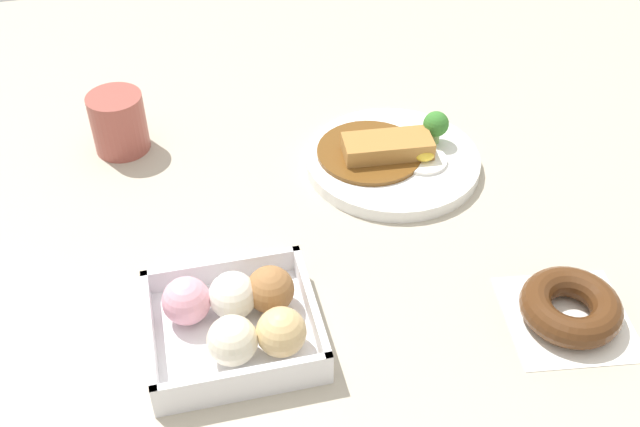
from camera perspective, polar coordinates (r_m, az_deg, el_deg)
ground_plane at (r=0.93m, az=2.52°, el=-2.03°), size 1.60×1.60×0.00m
curry_plate at (r=1.04m, az=5.52°, el=4.28°), size 0.24×0.24×0.07m
donut_box at (r=0.81m, az=-6.30°, el=-7.99°), size 0.18×0.16×0.06m
chocolate_ring_donut at (r=0.87m, az=18.52°, el=-6.81°), size 0.15×0.15×0.04m
coffee_mug at (r=1.09m, az=-15.08°, el=6.69°), size 0.08×0.08×0.09m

